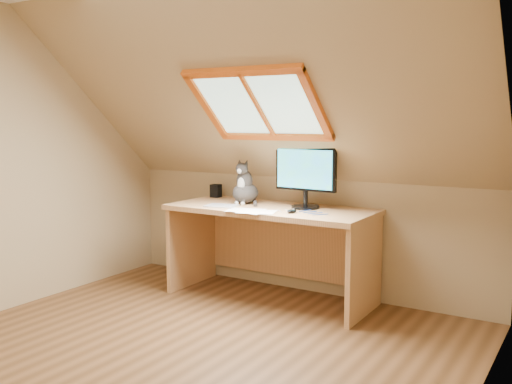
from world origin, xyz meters
The scene contains 10 objects.
ground centered at (0.00, 0.00, 0.00)m, with size 3.50×3.50×0.00m, color brown.
room_shell centered at (0.00, -0.09, 1.43)m, with size 3.52×3.52×2.41m.
desk centered at (-0.09, 1.45, 0.55)m, with size 1.72×0.75×0.79m.
monitor centered at (0.19, 1.46, 1.08)m, with size 0.55×0.23×0.50m.
cat centered at (-0.38, 1.43, 0.93)m, with size 0.23×0.27×0.39m.
desk_speaker centered at (-0.82, 1.63, 0.85)m, with size 0.08×0.08×0.12m, color black.
graphics_tablet centered at (-0.45, 1.18, 0.79)m, with size 0.26×0.18×0.01m, color #B2B2B7.
mouse centered at (0.21, 1.19, 0.80)m, with size 0.05×0.09×0.03m, color black.
papers centered at (-0.11, 1.12, 0.79)m, with size 0.35×0.30×0.01m.
cables centered at (0.25, 1.26, 0.79)m, with size 0.51×0.26×0.01m.
Camera 1 is at (2.26, -2.68, 1.51)m, focal length 40.00 mm.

